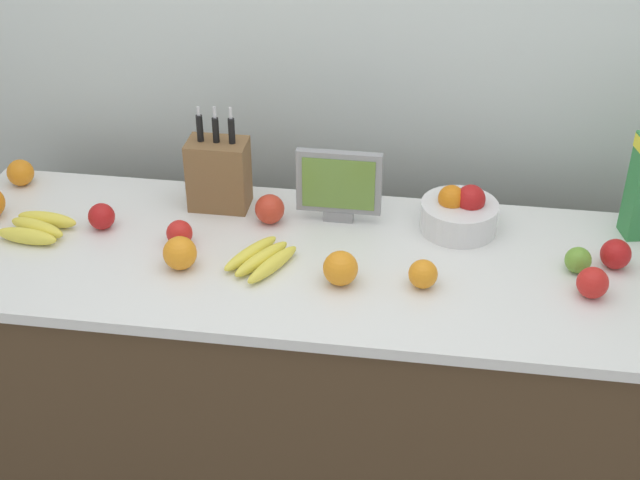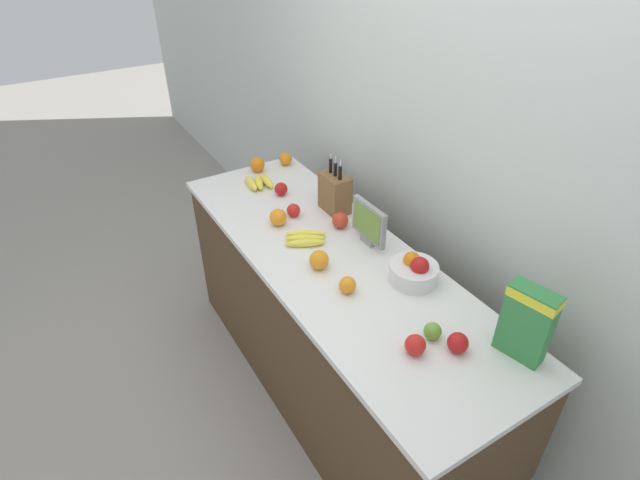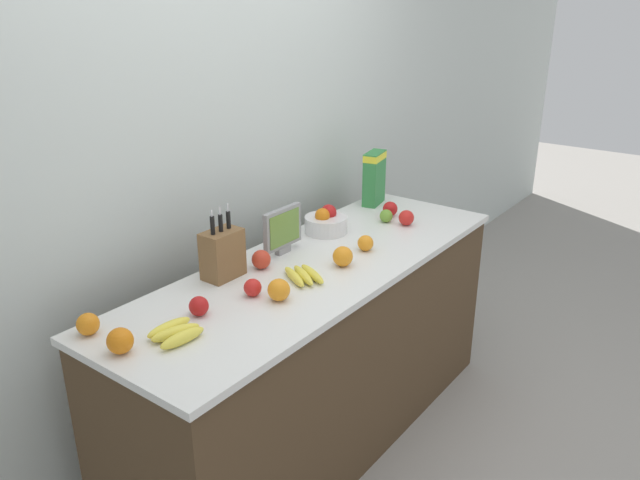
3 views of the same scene
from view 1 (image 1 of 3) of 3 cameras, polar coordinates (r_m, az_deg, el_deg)
The scene contains 17 objects.
wall_back at distance 2.59m, azimuth 2.36°, elevation 13.10°, with size 9.00×0.06×2.60m.
counter at distance 2.55m, azimuth 0.52°, elevation -9.57°, with size 2.07×0.68×0.90m.
knife_block at distance 2.47m, azimuth -6.50°, elevation 4.26°, with size 0.16×0.11×0.30m.
small_monitor at distance 2.38m, azimuth 1.27°, elevation 3.59°, with size 0.23×0.03×0.21m.
fruit_bowl at distance 2.40m, azimuth 8.92°, elevation 1.72°, with size 0.21×0.21×0.13m.
banana_bunch_left at distance 2.25m, azimuth -3.76°, elevation -1.21°, with size 0.19×0.23×0.04m.
banana_bunch_right at distance 2.48m, azimuth -17.66°, elevation 0.76°, with size 0.19×0.15×0.04m.
apple_middle at distance 2.22m, azimuth 17.04°, elevation -2.63°, with size 0.08×0.08×0.08m, color red.
apple_rightmost at distance 2.30m, azimuth 16.18°, elevation -1.24°, with size 0.07×0.07×0.07m, color #6B9E33.
apple_front at distance 2.34m, azimuth -8.99°, elevation 0.44°, with size 0.07×0.07×0.07m, color red.
apple_near_bananas at distance 2.34m, azimuth 18.40°, elevation -0.86°, with size 0.08×0.08×0.08m, color red.
apple_rear at distance 2.45m, azimuth -13.81°, elevation 1.48°, with size 0.07×0.07×0.07m, color red.
apple_by_knife_block at distance 2.41m, azimuth -3.24°, elevation 1.99°, with size 0.08×0.08×0.08m, color red.
orange_back_center at distance 2.25m, azimuth -8.96°, elevation -0.83°, with size 0.09×0.09×0.09m, color orange.
orange_front_center at distance 2.16m, azimuth 1.32°, elevation -1.82°, with size 0.09×0.09×0.09m, color orange.
orange_front_left at distance 2.17m, azimuth 6.61°, elevation -2.18°, with size 0.07×0.07×0.07m, color orange.
orange_near_bowl at distance 2.73m, azimuth -18.62°, elevation 4.10°, with size 0.08×0.08×0.08m, color orange.
Camera 1 is at (0.25, -1.88, 2.16)m, focal length 50.00 mm.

